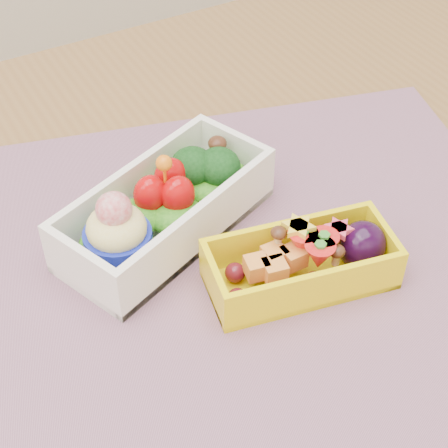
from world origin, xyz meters
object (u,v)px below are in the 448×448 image
bento_white (165,208)px  table (185,358)px  placemat (219,265)px  bento_yellow (305,262)px

bento_white → table: bearing=-126.7°
placemat → bento_white: size_ratio=2.55×
placemat → bento_white: bearing=110.5°
table → bento_white: 0.14m
placemat → bento_yellow: (0.05, -0.05, 0.02)m
table → bento_yellow: (0.09, -0.05, 0.12)m
table → bento_yellow: bearing=-29.0°
placemat → bento_white: (-0.02, 0.06, 0.03)m
table → bento_white: bento_white is taller
bento_white → placemat: bearing=-91.3°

